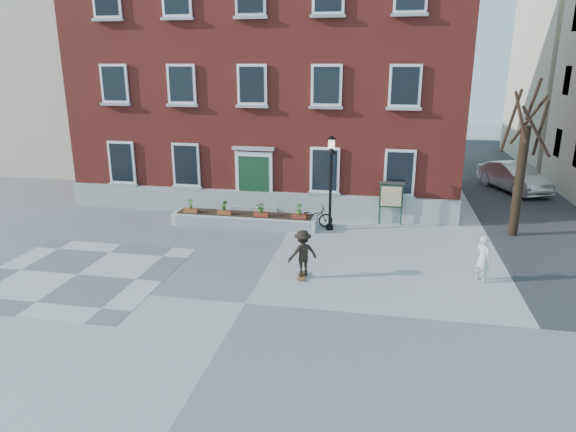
% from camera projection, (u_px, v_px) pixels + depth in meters
% --- Properties ---
extents(ground, '(100.00, 100.00, 0.00)m').
position_uv_depth(ground, '(245.00, 303.00, 14.86)').
color(ground, '#9C9B9E').
rests_on(ground, ground).
extents(checker_patch, '(6.00, 6.00, 0.01)m').
position_uv_depth(checker_patch, '(77.00, 274.00, 16.87)').
color(checker_patch, slate).
rests_on(checker_patch, ground).
extents(distant_building, '(10.00, 12.00, 13.00)m').
position_uv_depth(distant_building, '(66.00, 66.00, 35.05)').
color(distant_building, beige).
rests_on(distant_building, ground).
extents(bicycle, '(1.86, 1.03, 0.92)m').
position_uv_depth(bicycle, '(312.00, 217.00, 21.60)').
color(bicycle, black).
rests_on(bicycle, ground).
extents(parked_car, '(3.33, 4.93, 1.54)m').
position_uv_depth(parked_car, '(514.00, 177.00, 27.71)').
color(parked_car, silver).
rests_on(parked_car, ground).
extents(bystander, '(0.63, 0.66, 1.52)m').
position_uv_depth(bystander, '(483.00, 258.00, 16.20)').
color(bystander, silver).
rests_on(bystander, ground).
extents(brick_building, '(18.40, 10.85, 12.60)m').
position_uv_depth(brick_building, '(277.00, 71.00, 26.57)').
color(brick_building, maroon).
rests_on(brick_building, ground).
extents(planter_assembly, '(6.20, 1.12, 1.15)m').
position_uv_depth(planter_assembly, '(245.00, 219.00, 21.88)').
color(planter_assembly, silver).
rests_on(planter_assembly, ground).
extents(bare_tree, '(1.83, 1.83, 6.16)m').
position_uv_depth(bare_tree, '(521.00, 167.00, 19.98)').
color(bare_tree, black).
rests_on(bare_tree, ground).
extents(lamp_post, '(0.40, 0.40, 3.93)m').
position_uv_depth(lamp_post, '(331.00, 170.00, 20.75)').
color(lamp_post, black).
rests_on(lamp_post, ground).
extents(notice_board, '(1.10, 0.16, 1.87)m').
position_uv_depth(notice_board, '(391.00, 196.00, 21.81)').
color(notice_board, '#1C3827').
rests_on(notice_board, ground).
extents(skateboarder, '(1.14, 1.01, 1.61)m').
position_uv_depth(skateboarder, '(303.00, 253.00, 16.44)').
color(skateboarder, brown).
rests_on(skateboarder, ground).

